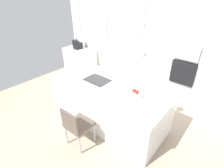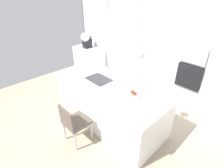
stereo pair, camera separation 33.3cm
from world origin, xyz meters
TOP-DOWN VIEW (x-y plane):
  - floor at (0.00, 0.00)m, footprint 6.60×6.60m
  - back_wall at (0.00, 1.65)m, footprint 6.00×0.10m
  - kitchen_island at (0.00, 0.00)m, footprint 2.56×1.11m
  - sink_basin at (-0.31, 0.00)m, footprint 0.56×0.40m
  - faucet at (-0.31, 0.21)m, footprint 0.02×0.17m
  - fruit_bowl at (0.65, 0.03)m, footprint 0.27×0.27m
  - side_counter at (-2.40, 1.28)m, footprint 1.10×0.60m
  - coffee_machine at (-2.45, 1.28)m, footprint 0.20×0.35m
  - microwave at (0.96, 1.58)m, footprint 0.54×0.08m
  - oven at (0.96, 1.58)m, footprint 0.56×0.08m
  - chair_near at (-0.00, -0.89)m, footprint 0.45×0.44m
  - pendant_light_left at (-0.71, 0.00)m, footprint 0.17×0.17m
  - pendant_light_center at (0.00, 0.00)m, footprint 0.17×0.17m
  - pendant_light_right at (0.71, 0.00)m, footprint 0.17×0.17m

SIDE VIEW (x-z plane):
  - floor at x=0.00m, z-range 0.00..0.00m
  - side_counter at x=-2.40m, z-range 0.00..0.89m
  - kitchen_island at x=0.00m, z-range 0.00..0.96m
  - chair_near at x=0.00m, z-range 0.07..0.93m
  - oven at x=0.96m, z-range 0.65..1.21m
  - sink_basin at x=-0.31m, z-range 0.94..0.96m
  - fruit_bowl at x=0.65m, z-range 0.93..1.05m
  - coffee_machine at x=-2.45m, z-range 0.86..1.24m
  - faucet at x=-0.31m, z-range 0.99..1.21m
  - back_wall at x=0.00m, z-range 0.00..2.60m
  - microwave at x=0.96m, z-range 1.26..1.60m
  - pendant_light_left at x=-0.71m, z-range 1.40..2.18m
  - pendant_light_center at x=0.00m, z-range 1.40..2.18m
  - pendant_light_right at x=0.71m, z-range 1.40..2.18m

